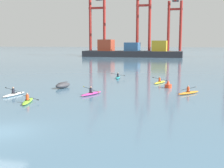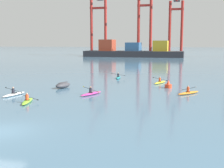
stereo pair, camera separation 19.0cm
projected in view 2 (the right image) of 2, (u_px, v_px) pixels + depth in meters
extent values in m
plane|color=#476B84|center=(0.00, 132.00, 18.74)|extent=(800.00, 800.00, 0.00)
cube|color=#28282D|center=(133.00, 54.00, 120.27)|extent=(40.12, 9.87, 2.40)
cube|color=#993823|center=(107.00, 45.00, 122.60)|extent=(5.62, 6.91, 4.64)
cube|color=#2D5684|center=(133.00, 47.00, 119.87)|extent=(5.62, 6.91, 3.43)
cube|color=#B29323|center=(161.00, 46.00, 117.00)|extent=(5.62, 6.91, 4.16)
cylinder|color=maroon|center=(92.00, 28.00, 133.48)|extent=(1.20, 1.20, 24.85)
cylinder|color=maroon|center=(106.00, 28.00, 131.79)|extent=(1.20, 1.20, 24.85)
cube|color=maroon|center=(98.00, 8.00, 131.44)|extent=(7.82, 0.90, 0.90)
cylinder|color=maroon|center=(139.00, 27.00, 127.93)|extent=(1.20, 1.20, 25.43)
cylinder|color=maroon|center=(151.00, 26.00, 126.57)|extent=(1.20, 1.20, 25.43)
cube|color=maroon|center=(145.00, 5.00, 126.02)|extent=(6.52, 0.90, 0.90)
cylinder|color=maroon|center=(170.00, 29.00, 130.71)|extent=(1.20, 1.20, 23.93)
cylinder|color=maroon|center=(182.00, 28.00, 129.37)|extent=(1.20, 1.20, 23.93)
cube|color=maroon|center=(176.00, 9.00, 128.88)|extent=(6.46, 0.90, 0.90)
ellipsoid|color=#38383D|center=(63.00, 85.00, 36.95)|extent=(1.64, 2.78, 0.70)
cube|color=#38383D|center=(63.00, 82.00, 36.90)|extent=(0.48, 1.92, 0.06)
cylinder|color=red|center=(168.00, 86.00, 36.99)|extent=(0.90, 0.90, 0.45)
cone|color=red|center=(168.00, 82.00, 36.92)|extent=(0.50, 0.49, 0.55)
ellipsoid|color=#C13384|center=(91.00, 94.00, 32.12)|extent=(1.76, 3.39, 0.26)
torus|color=black|center=(91.00, 92.00, 32.02)|extent=(0.63, 0.63, 0.05)
cylinder|color=#23232D|center=(91.00, 90.00, 31.99)|extent=(0.30, 0.30, 0.50)
sphere|color=tan|center=(91.00, 87.00, 31.94)|extent=(0.19, 0.19, 0.19)
cylinder|color=black|center=(91.00, 89.00, 32.02)|extent=(1.95, 0.76, 0.43)
ellipsoid|color=yellow|center=(84.00, 87.00, 32.58)|extent=(0.20, 0.11, 0.14)
ellipsoid|color=yellow|center=(98.00, 92.00, 31.45)|extent=(0.20, 0.11, 0.14)
ellipsoid|color=orange|center=(189.00, 93.00, 32.63)|extent=(2.57, 3.04, 0.26)
torus|color=black|center=(188.00, 92.00, 32.55)|extent=(0.69, 0.69, 0.05)
cylinder|color=#DB471E|center=(188.00, 90.00, 32.52)|extent=(0.30, 0.30, 0.50)
sphere|color=tan|center=(188.00, 86.00, 32.47)|extent=(0.19, 0.19, 0.19)
cylinder|color=black|center=(188.00, 89.00, 32.53)|extent=(1.61, 1.28, 0.63)
ellipsoid|color=silver|center=(181.00, 90.00, 33.37)|extent=(0.18, 0.16, 0.16)
ellipsoid|color=silver|center=(196.00, 87.00, 31.70)|extent=(0.18, 0.16, 0.16)
ellipsoid|color=yellow|center=(160.00, 82.00, 41.31)|extent=(1.67, 3.41, 0.26)
torus|color=black|center=(160.00, 81.00, 41.20)|extent=(0.62, 0.62, 0.05)
cylinder|color=#DB471E|center=(160.00, 80.00, 41.17)|extent=(0.30, 0.30, 0.50)
sphere|color=tan|center=(160.00, 77.00, 41.12)|extent=(0.19, 0.19, 0.19)
cylinder|color=black|center=(160.00, 79.00, 41.20)|extent=(1.98, 0.71, 0.33)
ellipsoid|color=black|center=(153.00, 77.00, 41.75)|extent=(0.20, 0.10, 0.13)
ellipsoid|color=black|center=(167.00, 81.00, 40.65)|extent=(0.20, 0.10, 0.13)
ellipsoid|color=teal|center=(118.00, 77.00, 47.21)|extent=(1.07, 3.45, 0.26)
torus|color=black|center=(118.00, 77.00, 47.10)|extent=(0.55, 0.55, 0.05)
cylinder|color=#23232D|center=(118.00, 75.00, 47.06)|extent=(0.30, 0.30, 0.50)
sphere|color=tan|center=(118.00, 73.00, 47.02)|extent=(0.19, 0.19, 0.19)
cylinder|color=black|center=(118.00, 75.00, 47.10)|extent=(2.06, 0.32, 0.38)
ellipsoid|color=black|center=(112.00, 73.00, 47.20)|extent=(0.20, 0.07, 0.14)
ellipsoid|color=black|center=(125.00, 76.00, 47.00)|extent=(0.20, 0.07, 0.14)
ellipsoid|color=silver|center=(14.00, 94.00, 31.68)|extent=(1.05, 3.45, 0.26)
torus|color=black|center=(13.00, 93.00, 31.57)|extent=(0.55, 0.55, 0.05)
cylinder|color=#23232D|center=(13.00, 91.00, 31.54)|extent=(0.30, 0.30, 0.50)
sphere|color=tan|center=(13.00, 88.00, 31.49)|extent=(0.19, 0.19, 0.19)
cylinder|color=black|center=(13.00, 90.00, 31.57)|extent=(2.06, 0.31, 0.42)
ellipsoid|color=black|center=(6.00, 88.00, 31.94)|extent=(0.20, 0.07, 0.14)
ellipsoid|color=black|center=(21.00, 92.00, 31.21)|extent=(0.20, 0.07, 0.14)
ellipsoid|color=#7ABC2D|center=(27.00, 101.00, 27.94)|extent=(1.56, 3.43, 0.26)
torus|color=black|center=(27.00, 100.00, 27.82)|extent=(0.61, 0.61, 0.05)
cylinder|color=#DB471E|center=(27.00, 97.00, 27.79)|extent=(0.30, 0.30, 0.50)
sphere|color=tan|center=(27.00, 94.00, 27.74)|extent=(0.19, 0.19, 0.19)
cylinder|color=black|center=(27.00, 96.00, 27.82)|extent=(1.92, 0.61, 0.71)
ellipsoid|color=black|center=(16.00, 93.00, 27.74)|extent=(0.21, 0.10, 0.16)
ellipsoid|color=black|center=(38.00, 100.00, 27.90)|extent=(0.21, 0.10, 0.16)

